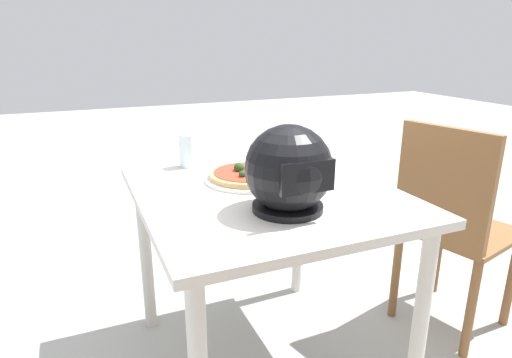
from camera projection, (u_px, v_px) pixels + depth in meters
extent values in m
cube|color=beige|center=(264.00, 193.00, 1.51)|extent=(0.84, 0.94, 0.03)
cylinder|color=beige|center=(298.00, 227.00, 2.11)|extent=(0.05, 0.05, 0.69)
cylinder|color=beige|center=(146.00, 254.00, 1.85)|extent=(0.05, 0.05, 0.69)
cylinder|color=beige|center=(420.00, 325.00, 1.39)|extent=(0.05, 0.05, 0.69)
cylinder|color=white|center=(248.00, 179.00, 1.60)|extent=(0.31, 0.31, 0.01)
cylinder|color=tan|center=(248.00, 175.00, 1.59)|extent=(0.28, 0.28, 0.02)
cylinder|color=red|center=(248.00, 172.00, 1.59)|extent=(0.25, 0.25, 0.00)
sphere|color=#234C1E|center=(242.00, 174.00, 1.53)|extent=(0.03, 0.03, 0.03)
sphere|color=#234C1E|center=(258.00, 168.00, 1.60)|extent=(0.03, 0.03, 0.03)
sphere|color=#234C1E|center=(239.00, 168.00, 1.59)|extent=(0.04, 0.04, 0.04)
sphere|color=#234C1E|center=(239.00, 167.00, 1.61)|extent=(0.03, 0.03, 0.03)
sphere|color=#234C1E|center=(276.00, 168.00, 1.59)|extent=(0.04, 0.04, 0.04)
cylinder|color=#E0D172|center=(258.00, 165.00, 1.64)|extent=(0.02, 0.02, 0.01)
cylinder|color=#E0D172|center=(272.00, 175.00, 1.52)|extent=(0.03, 0.03, 0.02)
cylinder|color=#E0D172|center=(260.00, 164.00, 1.65)|extent=(0.02, 0.02, 0.02)
sphere|color=black|center=(288.00, 169.00, 1.28)|extent=(0.26, 0.26, 0.26)
cylinder|color=black|center=(288.00, 207.00, 1.32)|extent=(0.21, 0.21, 0.02)
cube|color=black|center=(308.00, 177.00, 1.18)|extent=(0.16, 0.02, 0.09)
cylinder|color=silver|center=(188.00, 151.00, 1.75)|extent=(0.07, 0.07, 0.13)
cube|color=brown|center=(460.00, 230.00, 1.85)|extent=(0.49, 0.49, 0.02)
cube|color=brown|center=(443.00, 186.00, 1.67)|extent=(0.12, 0.38, 0.45)
cylinder|color=brown|center=(438.00, 252.00, 2.15)|extent=(0.04, 0.04, 0.43)
cylinder|color=brown|center=(511.00, 281.00, 1.89)|extent=(0.04, 0.04, 0.43)
cylinder|color=brown|center=(396.00, 273.00, 1.95)|extent=(0.04, 0.04, 0.43)
cylinder|color=brown|center=(471.00, 309.00, 1.69)|extent=(0.04, 0.04, 0.43)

